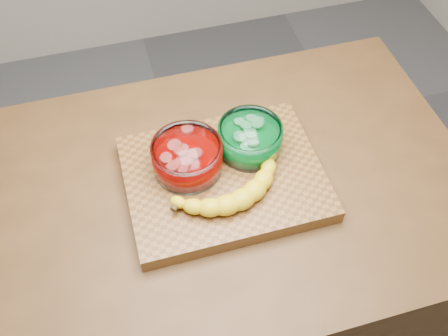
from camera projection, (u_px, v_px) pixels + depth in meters
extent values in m
plane|color=#4F4E53|center=(224.00, 321.00, 1.89)|extent=(3.50, 3.50, 0.00)
cube|color=#492D15|center=(224.00, 268.00, 1.54)|extent=(1.20, 0.80, 0.90)
cube|color=brown|center=(224.00, 178.00, 1.16)|extent=(0.45, 0.35, 0.04)
cylinder|color=white|center=(187.00, 157.00, 1.13)|extent=(0.16, 0.16, 0.07)
cylinder|color=#BA0400|center=(188.00, 160.00, 1.14)|extent=(0.14, 0.14, 0.04)
cylinder|color=#EB504A|center=(187.00, 152.00, 1.11)|extent=(0.13, 0.13, 0.02)
cylinder|color=white|center=(250.00, 138.00, 1.16)|extent=(0.15, 0.15, 0.07)
cylinder|color=#008629|center=(250.00, 141.00, 1.17)|extent=(0.13, 0.13, 0.04)
cylinder|color=#61CF78|center=(250.00, 133.00, 1.15)|extent=(0.12, 0.12, 0.02)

